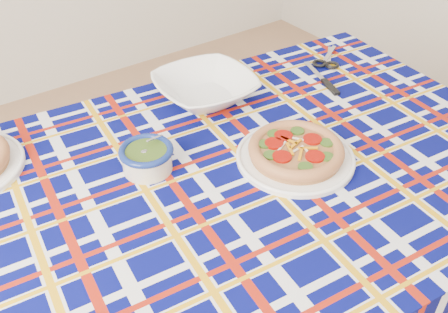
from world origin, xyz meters
TOP-DOWN VIEW (x-y plane):
  - floor at (0.00, 0.00)m, footprint 4.00×4.00m
  - dining_table at (-0.10, -0.11)m, footprint 1.78×1.22m
  - tablecloth at (-0.10, -0.11)m, footprint 1.81×1.26m
  - main_focaccia_plate at (0.08, -0.16)m, footprint 0.35×0.35m
  - pesto_bowl at (-0.25, 0.03)m, footprint 0.16×0.16m
  - serving_bowl at (0.07, 0.23)m, footprint 0.33×0.33m
  - table_knife at (0.46, 0.15)m, footprint 0.10×0.25m
  - kitchen_scissors at (0.59, 0.21)m, footprint 0.23×0.20m

SIDE VIEW (x-z plane):
  - floor at x=0.00m, z-range 0.00..0.00m
  - dining_table at x=-0.10m, z-range 0.32..1.10m
  - tablecloth at x=-0.10m, z-range 0.68..0.79m
  - table_knife at x=0.46m, z-range 0.79..0.80m
  - kitchen_scissors at x=0.59m, z-range 0.79..0.81m
  - main_focaccia_plate at x=0.08m, z-range 0.79..0.85m
  - serving_bowl at x=0.07m, z-range 0.79..0.86m
  - pesto_bowl at x=-0.25m, z-range 0.79..0.87m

